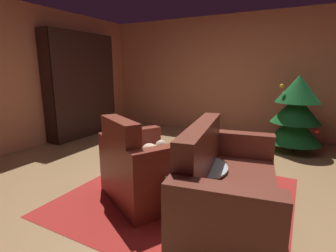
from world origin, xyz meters
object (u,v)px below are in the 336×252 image
object	(u,v)px
couch_red	(226,188)
coffee_table	(190,168)
bottle_on_table	(178,160)
decorated_tree	(296,112)
armchair_red	(144,170)
book_stack_on_table	(190,163)
bookshelf_unit	(86,86)

from	to	relation	value
couch_red	coffee_table	bearing A→B (deg)	166.01
bottle_on_table	decorated_tree	size ratio (longest dim) A/B	0.23
armchair_red	coffee_table	size ratio (longest dim) A/B	1.50
armchair_red	couch_red	distance (m)	0.92
book_stack_on_table	bottle_on_table	size ratio (longest dim) A/B	0.71
bottle_on_table	decorated_tree	distance (m)	2.91
book_stack_on_table	decorated_tree	world-z (taller)	decorated_tree
armchair_red	decorated_tree	size ratio (longest dim) A/B	0.90
armchair_red	book_stack_on_table	size ratio (longest dim) A/B	5.65
armchair_red	book_stack_on_table	distance (m)	0.53
bottle_on_table	decorated_tree	bearing A→B (deg)	71.16
couch_red	decorated_tree	distance (m)	2.71
bottle_on_table	decorated_tree	world-z (taller)	decorated_tree
couch_red	bottle_on_table	size ratio (longest dim) A/B	6.01
bookshelf_unit	book_stack_on_table	distance (m)	3.71
armchair_red	book_stack_on_table	xyz separation A→B (m)	(0.51, 0.10, 0.14)
coffee_table	decorated_tree	world-z (taller)	decorated_tree
armchair_red	bottle_on_table	distance (m)	0.51
couch_red	coffee_table	size ratio (longest dim) A/B	2.26
bottle_on_table	decorated_tree	xyz separation A→B (m)	(0.94, 2.75, 0.13)
decorated_tree	armchair_red	bearing A→B (deg)	-117.52
bookshelf_unit	coffee_table	bearing A→B (deg)	-28.64
bookshelf_unit	coffee_table	world-z (taller)	bookshelf_unit
bookshelf_unit	couch_red	world-z (taller)	bookshelf_unit
couch_red	decorated_tree	world-z (taller)	decorated_tree
armchair_red	decorated_tree	distance (m)	3.04
armchair_red	coffee_table	bearing A→B (deg)	15.38
bookshelf_unit	decorated_tree	size ratio (longest dim) A/B	1.61
decorated_tree	book_stack_on_table	bearing A→B (deg)	-109.00
coffee_table	book_stack_on_table	distance (m)	0.08
book_stack_on_table	couch_red	bearing A→B (deg)	-9.53
armchair_red	bottle_on_table	bearing A→B (deg)	-9.98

